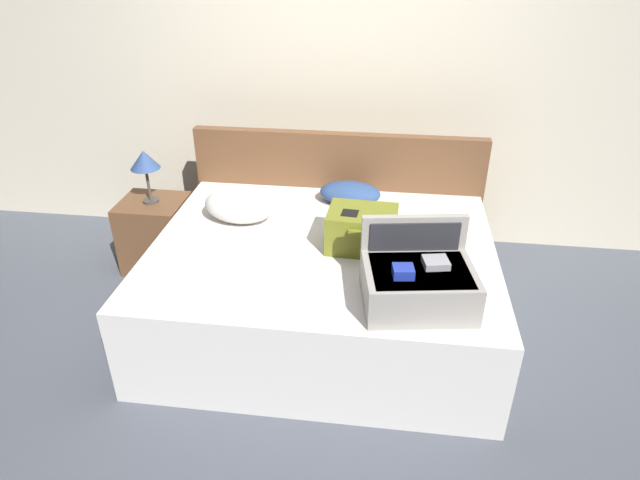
# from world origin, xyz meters

# --- Properties ---
(ground_plane) EXTENTS (12.00, 12.00, 0.00)m
(ground_plane) POSITION_xyz_m (0.00, 0.00, 0.00)
(ground_plane) COLOR #4C515B
(back_wall) EXTENTS (8.00, 0.10, 2.60)m
(back_wall) POSITION_xyz_m (0.00, 1.65, 1.30)
(back_wall) COLOR beige
(back_wall) RESTS_ON ground
(bed) EXTENTS (1.96, 1.57, 0.56)m
(bed) POSITION_xyz_m (0.00, 0.40, 0.28)
(bed) COLOR silver
(bed) RESTS_ON ground
(headboard) EXTENTS (2.00, 0.08, 0.95)m
(headboard) POSITION_xyz_m (0.00, 1.22, 0.48)
(headboard) COLOR brown
(headboard) RESTS_ON ground
(hard_case_large) EXTENTS (0.58, 0.49, 0.38)m
(hard_case_large) POSITION_xyz_m (0.52, -0.09, 0.69)
(hard_case_large) COLOR gray
(hard_case_large) RESTS_ON bed
(hard_case_medium) EXTENTS (0.40, 0.33, 0.23)m
(hard_case_medium) POSITION_xyz_m (0.22, 0.41, 0.68)
(hard_case_medium) COLOR olive
(hard_case_medium) RESTS_ON bed
(pillow_near_headboard) EXTENTS (0.41, 0.27, 0.14)m
(pillow_near_headboard) POSITION_xyz_m (0.11, 0.98, 0.64)
(pillow_near_headboard) COLOR navy
(pillow_near_headboard) RESTS_ON bed
(pillow_center_head) EXTENTS (0.49, 0.38, 0.20)m
(pillow_center_head) POSITION_xyz_m (-0.55, 0.65, 0.66)
(pillow_center_head) COLOR white
(pillow_center_head) RESTS_ON bed
(nightstand) EXTENTS (0.44, 0.40, 0.51)m
(nightstand) POSITION_xyz_m (-1.26, 0.93, 0.25)
(nightstand) COLOR brown
(nightstand) RESTS_ON ground
(table_lamp) EXTENTS (0.20, 0.20, 0.37)m
(table_lamp) POSITION_xyz_m (-1.26, 0.93, 0.80)
(table_lamp) COLOR #3F3833
(table_lamp) RESTS_ON nightstand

